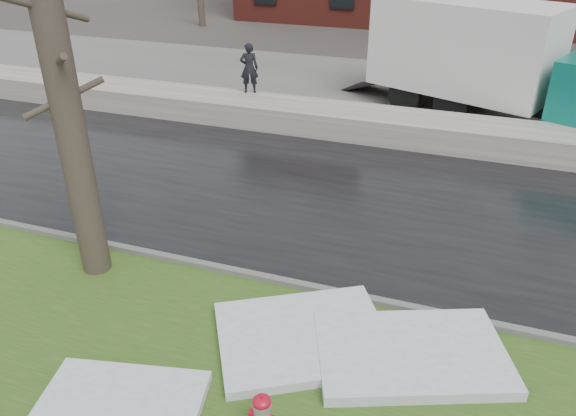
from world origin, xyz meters
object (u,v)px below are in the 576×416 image
(fire_hydrant, at_px, (262,415))
(box_truck, at_px, (498,61))
(worker, at_px, (249,68))
(tree, at_px, (65,102))

(fire_hydrant, distance_m, box_truck, 13.84)
(box_truck, xyz_separation_m, worker, (-7.28, -2.09, -0.33))
(tree, distance_m, worker, 9.16)
(tree, bearing_deg, worker, 93.90)
(fire_hydrant, bearing_deg, worker, 115.35)
(fire_hydrant, xyz_separation_m, box_truck, (2.34, 13.57, 1.42))
(fire_hydrant, bearing_deg, tree, 152.01)
(fire_hydrant, height_order, tree, tree)
(tree, bearing_deg, box_truck, 58.92)
(fire_hydrant, xyz_separation_m, worker, (-4.94, 11.47, 1.10))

